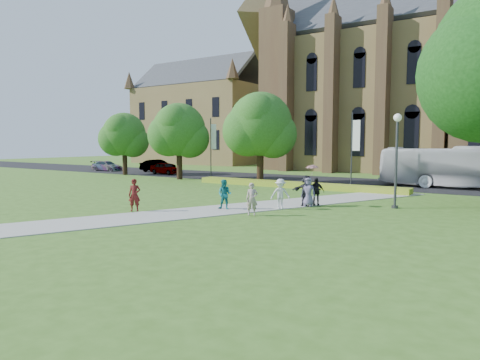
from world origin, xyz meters
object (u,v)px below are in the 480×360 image
Objects in this scene: tour_coach at (460,167)px; car_0 at (165,168)px; car_2 at (107,166)px; streetlamp at (397,149)px; pedestrian_0 at (134,195)px; car_1 at (158,166)px.

tour_coach reaches higher than car_0.
car_2 is at bearing 91.43° from tour_coach.
car_0 is 0.92× the size of car_2.
car_2 is at bearing 163.15° from streetlamp.
streetlamp is 3.05× the size of pedestrian_0.
streetlamp is 40.17m from car_2.
pedestrian_0 is (17.02, -20.42, 0.20)m from car_0.
car_2 is at bearing 107.57° from pedestrian_0.
tour_coach reaches higher than car_2.
car_1 is at bearing -80.18° from car_2.
streetlamp is at bearing 171.47° from tour_coach.
pedestrian_0 is at bearing -135.57° from car_0.
car_0 is at bearing 92.41° from tour_coach.
tour_coach is (1.76, 13.30, -1.60)m from streetlamp.
car_1 is at bearing 88.36° from tour_coach.
pedestrian_0 reaches higher than car_2.
car_1 is 7.19m from car_2.
car_1 is 1.06× the size of car_2.
car_0 is 3.93m from car_1.
car_2 is (-10.17, 0.09, -0.05)m from car_0.
streetlamp is 30.57m from car_0.
car_1 is at bearing 61.33° from car_0.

